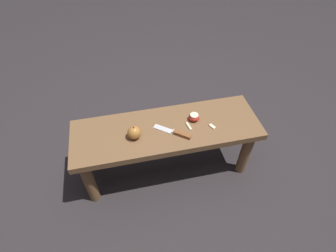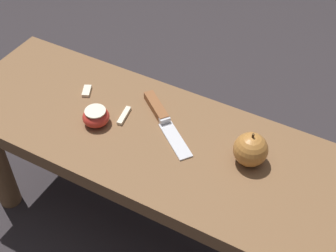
% 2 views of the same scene
% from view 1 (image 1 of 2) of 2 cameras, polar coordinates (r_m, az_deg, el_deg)
% --- Properties ---
extents(ground_plane, '(8.00, 8.00, 0.00)m').
position_cam_1_polar(ground_plane, '(1.81, -0.25, -9.12)').
color(ground_plane, '#2D282B').
extents(wooden_bench, '(1.08, 0.35, 0.40)m').
position_cam_1_polar(wooden_bench, '(1.55, -0.29, -2.29)').
color(wooden_bench, brown).
rests_on(wooden_bench, ground_plane).
extents(knife, '(0.19, 0.16, 0.02)m').
position_cam_1_polar(knife, '(1.45, 2.03, -1.54)').
color(knife, silver).
rests_on(knife, wooden_bench).
extents(apple_whole, '(0.07, 0.07, 0.08)m').
position_cam_1_polar(apple_whole, '(1.43, -7.35, -1.44)').
color(apple_whole, '#B27233').
rests_on(apple_whole, wooden_bench).
extents(apple_cut, '(0.06, 0.06, 0.04)m').
position_cam_1_polar(apple_cut, '(1.53, 5.70, 1.94)').
color(apple_cut, red).
rests_on(apple_cut, wooden_bench).
extents(apple_slice_near_knife, '(0.03, 0.04, 0.01)m').
position_cam_1_polar(apple_slice_near_knife, '(1.51, 9.61, -0.09)').
color(apple_slice_near_knife, beige).
rests_on(apple_slice_near_knife, wooden_bench).
extents(apple_slice_center, '(0.02, 0.06, 0.01)m').
position_cam_1_polar(apple_slice_center, '(1.50, 4.54, -0.04)').
color(apple_slice_center, beige).
rests_on(apple_slice_center, wooden_bench).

